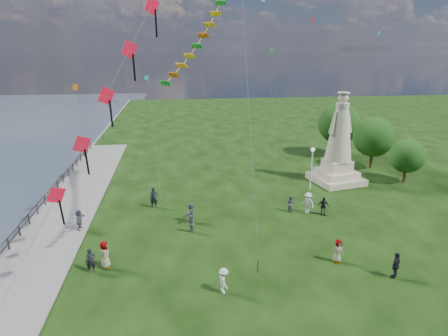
{
  "coord_description": "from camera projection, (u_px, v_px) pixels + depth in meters",
  "views": [
    {
      "loc": [
        -4.35,
        -17.18,
        13.63
      ],
      "look_at": [
        -1.0,
        8.0,
        5.5
      ],
      "focal_mm": 30.0,
      "sensor_mm": 36.0,
      "label": 1
    }
  ],
  "objects": [
    {
      "name": "person_11",
      "position": [
        191.0,
        213.0,
        30.52
      ],
      "size": [
        1.26,
        1.72,
        1.7
      ],
      "primitive_type": "imported",
      "rotation": [
        0.0,
        0.0,
        4.3
      ],
      "color": "#595960",
      "rests_on": "ground"
    },
    {
      "name": "person_6",
      "position": [
        154.0,
        198.0,
        33.32
      ],
      "size": [
        0.69,
        0.46,
        1.89
      ],
      "primitive_type": "imported",
      "rotation": [
        0.0,
        0.0,
        0.01
      ],
      "color": "black",
      "rests_on": "ground"
    },
    {
      "name": "person_9",
      "position": [
        323.0,
        206.0,
        31.88
      ],
      "size": [
        1.03,
        0.64,
        1.65
      ],
      "primitive_type": "imported",
      "rotation": [
        0.0,
        0.0,
        -0.15
      ],
      "color": "black",
      "rests_on": "ground"
    },
    {
      "name": "person_4",
      "position": [
        338.0,
        251.0,
        24.8
      ],
      "size": [
        0.88,
        0.62,
        1.65
      ],
      "primitive_type": "imported",
      "rotation": [
        0.0,
        0.0,
        0.17
      ],
      "color": "#595960",
      "rests_on": "ground"
    },
    {
      "name": "small_kites",
      "position": [
        241.0,
        44.0,
        38.11
      ],
      "size": [
        30.51,
        16.5,
        30.3
      ],
      "color": "#1BA7A7",
      "rests_on": "ground"
    },
    {
      "name": "person_8",
      "position": [
        308.0,
        203.0,
        32.28
      ],
      "size": [
        1.24,
        1.33,
        1.86
      ],
      "primitive_type": "imported",
      "rotation": [
        0.0,
        0.0,
        -0.9
      ],
      "color": "silver",
      "rests_on": "ground"
    },
    {
      "name": "red_kite_train",
      "position": [
        128.0,
        57.0,
        20.43
      ],
      "size": [
        11.17,
        9.35,
        21.16
      ],
      "color": "black",
      "rests_on": "ground"
    },
    {
      "name": "lamppost",
      "position": [
        312.0,
        160.0,
        37.0
      ],
      "size": [
        0.4,
        0.4,
        4.37
      ],
      "color": "silver",
      "rests_on": "ground"
    },
    {
      "name": "person_0",
      "position": [
        91.0,
        261.0,
        23.69
      ],
      "size": [
        0.69,
        0.55,
        1.63
      ],
      "primitive_type": "imported",
      "rotation": [
        0.0,
        0.0,
        0.31
      ],
      "color": "black",
      "rests_on": "ground"
    },
    {
      "name": "person_7",
      "position": [
        290.0,
        203.0,
        32.58
      ],
      "size": [
        0.85,
        0.82,
        1.5
      ],
      "primitive_type": "imported",
      "rotation": [
        0.0,
        0.0,
        2.41
      ],
      "color": "#595960",
      "rests_on": "ground"
    },
    {
      "name": "person_1",
      "position": [
        191.0,
        224.0,
        28.79
      ],
      "size": [
        0.68,
        0.82,
        1.45
      ],
      "primitive_type": "imported",
      "rotation": [
        0.0,
        0.0,
        -1.17
      ],
      "color": "#595960",
      "rests_on": "ground"
    },
    {
      "name": "person_10",
      "position": [
        105.0,
        255.0,
        24.13
      ],
      "size": [
        0.64,
        0.97,
        1.89
      ],
      "primitive_type": "imported",
      "rotation": [
        0.0,
        0.0,
        1.66
      ],
      "color": "#595960",
      "rests_on": "ground"
    },
    {
      "name": "tree_row",
      "position": [
        359.0,
        132.0,
        45.54
      ],
      "size": [
        7.24,
        15.4,
        7.0
      ],
      "color": "#382314",
      "rests_on": "ground"
    },
    {
      "name": "statue",
      "position": [
        338.0,
        149.0,
        39.05
      ],
      "size": [
        5.5,
        5.5,
        9.49
      ],
      "rotation": [
        0.0,
        0.0,
        0.2
      ],
      "color": "beige",
      "rests_on": "ground"
    },
    {
      "name": "waterfront",
      "position": [
        31.0,
        244.0,
        27.52
      ],
      "size": [
        200.0,
        200.0,
        1.51
      ],
      "color": "#374553",
      "rests_on": "ground"
    },
    {
      "name": "person_3",
      "position": [
        396.0,
        265.0,
        23.06
      ],
      "size": [
        1.14,
        1.04,
        1.76
      ],
      "primitive_type": "imported",
      "rotation": [
        0.0,
        0.0,
        3.79
      ],
      "color": "black",
      "rests_on": "ground"
    },
    {
      "name": "person_5",
      "position": [
        80.0,
        221.0,
        29.14
      ],
      "size": [
        0.86,
        1.6,
        1.64
      ],
      "primitive_type": "imported",
      "rotation": [
        0.0,
        0.0,
        1.44
      ],
      "color": "#595960",
      "rests_on": "ground"
    },
    {
      "name": "person_2",
      "position": [
        224.0,
        281.0,
        21.68
      ],
      "size": [
        0.72,
        1.11,
        1.59
      ],
      "primitive_type": "imported",
      "rotation": [
        0.0,
        0.0,
        1.77
      ],
      "color": "silver",
      "rests_on": "ground"
    }
  ]
}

